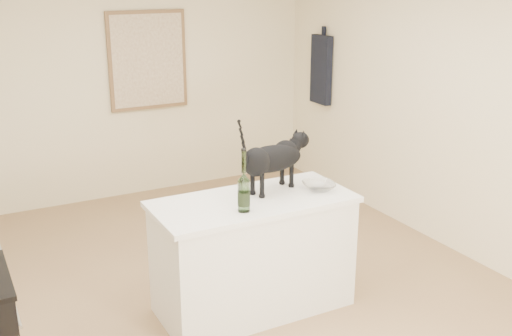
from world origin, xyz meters
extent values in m
plane|color=#96744F|center=(0.00, 0.00, 0.00)|extent=(5.50, 5.50, 0.00)
plane|color=beige|center=(0.00, 2.75, 1.30)|extent=(4.50, 0.00, 4.50)
plane|color=beige|center=(2.25, 0.00, 1.30)|extent=(0.00, 5.50, 5.50)
cube|color=white|center=(0.10, -0.20, 0.43)|extent=(1.44, 0.67, 0.86)
cube|color=white|center=(0.10, -0.20, 0.88)|extent=(1.50, 0.70, 0.04)
cube|color=brown|center=(0.30, 2.72, 1.55)|extent=(0.90, 0.03, 1.10)
cube|color=beige|center=(0.30, 2.70, 1.55)|extent=(0.82, 0.00, 1.02)
cube|color=black|center=(2.19, 2.05, 1.40)|extent=(0.08, 0.34, 0.80)
cylinder|color=#2B5321|center=(-0.07, -0.38, 1.10)|extent=(0.11, 0.11, 0.40)
imported|color=white|center=(0.64, -0.26, 0.93)|extent=(0.30, 0.30, 0.06)
camera|label=1|loc=(-1.86, -3.92, 2.50)|focal=42.74mm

